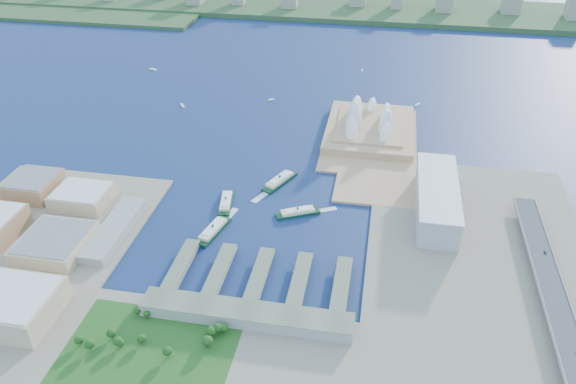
% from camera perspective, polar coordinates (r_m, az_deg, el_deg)
% --- Properties ---
extents(ground, '(3000.00, 3000.00, 0.00)m').
position_cam_1_polar(ground, '(642.97, -2.63, -4.35)').
color(ground, '#0F2047').
rests_on(ground, ground).
extents(west_land, '(220.00, 390.00, 3.00)m').
position_cam_1_polar(west_land, '(664.69, -26.48, -6.81)').
color(west_land, gray).
rests_on(west_land, ground).
extents(south_land, '(720.00, 180.00, 3.00)m').
position_cam_1_polar(south_land, '(496.66, -8.23, -18.66)').
color(south_land, gray).
rests_on(south_land, ground).
extents(east_land, '(240.00, 500.00, 3.00)m').
position_cam_1_polar(east_land, '(603.32, 19.38, -9.29)').
color(east_land, gray).
rests_on(east_land, ground).
extents(peninsula, '(135.00, 220.00, 3.00)m').
position_cam_1_polar(peninsula, '(851.38, 8.37, 5.38)').
color(peninsula, tan).
rests_on(peninsula, ground).
extents(far_shore, '(2200.00, 260.00, 12.00)m').
position_cam_1_polar(far_shore, '(1532.24, 5.83, 18.10)').
color(far_shore, '#2D4926').
rests_on(far_shore, ground).
extents(opera_house, '(134.00, 180.00, 58.00)m').
position_cam_1_polar(opera_house, '(856.24, 8.44, 7.82)').
color(opera_house, white).
rests_on(opera_house, peninsula).
extents(toaster_building, '(45.00, 155.00, 35.00)m').
position_cam_1_polar(toaster_building, '(689.07, 14.87, -0.67)').
color(toaster_building, '#97979D').
rests_on(toaster_building, east_land).
extents(expressway, '(26.00, 340.00, 11.85)m').
position_cam_1_polar(expressway, '(606.00, 25.25, -9.72)').
color(expressway, gray).
rests_on(expressway, east_land).
extents(west_buildings, '(200.00, 280.00, 27.00)m').
position_cam_1_polar(west_buildings, '(677.73, -25.21, -4.03)').
color(west_buildings, '#98704C').
rests_on(west_buildings, west_land).
extents(ferry_wharves, '(184.00, 90.00, 9.30)m').
position_cam_1_polar(ferry_wharves, '(580.83, -2.91, -8.51)').
color(ferry_wharves, '#545D46').
rests_on(ferry_wharves, ground).
extents(terminal_building, '(200.00, 28.00, 12.00)m').
position_cam_1_polar(terminal_building, '(535.29, -4.28, -12.32)').
color(terminal_building, gray).
rests_on(terminal_building, south_land).
extents(park, '(150.00, 110.00, 16.00)m').
position_cam_1_polar(park, '(519.26, -14.17, -15.00)').
color(park, '#194714').
rests_on(park, south_land).
extents(ferry_a, '(22.77, 56.23, 10.34)m').
position_cam_1_polar(ferry_a, '(694.78, -6.34, -0.88)').
color(ferry_a, '#0C321C').
rests_on(ferry_a, ground).
extents(ferry_b, '(39.60, 61.33, 11.44)m').
position_cam_1_polar(ferry_b, '(732.45, -0.85, 1.31)').
color(ferry_b, '#0C321C').
rests_on(ferry_b, ground).
extents(ferry_c, '(28.42, 60.67, 11.12)m').
position_cam_1_polar(ferry_c, '(647.74, -7.64, -3.72)').
color(ferry_c, '#0C321C').
rests_on(ferry_c, ground).
extents(ferry_d, '(53.94, 35.96, 10.11)m').
position_cam_1_polar(ferry_d, '(672.31, 1.00, -1.93)').
color(ferry_d, '#0C321C').
rests_on(ferry_d, ground).
extents(boat_a, '(11.84, 14.51, 2.92)m').
position_cam_1_polar(boat_a, '(969.35, -10.68, 8.65)').
color(boat_a, white).
rests_on(boat_a, ground).
extents(boat_b, '(10.39, 8.99, 2.77)m').
position_cam_1_polar(boat_b, '(976.33, -1.71, 9.39)').
color(boat_b, white).
rests_on(boat_b, ground).
extents(boat_c, '(9.71, 12.66, 2.83)m').
position_cam_1_polar(boat_c, '(980.55, 13.03, 8.66)').
color(boat_c, white).
rests_on(boat_c, ground).
extents(boat_d, '(17.56, 9.05, 2.91)m').
position_cam_1_polar(boat_d, '(1142.64, -13.56, 12.05)').
color(boat_d, white).
rests_on(boat_d, ground).
extents(boat_e, '(3.41, 9.96, 2.43)m').
position_cam_1_polar(boat_e, '(1117.18, 7.54, 12.18)').
color(boat_e, white).
rests_on(boat_e, ground).
extents(car_c, '(2.02, 4.97, 1.44)m').
position_cam_1_polar(car_c, '(651.11, 24.65, -5.57)').
color(car_c, slate).
rests_on(car_c, expressway).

